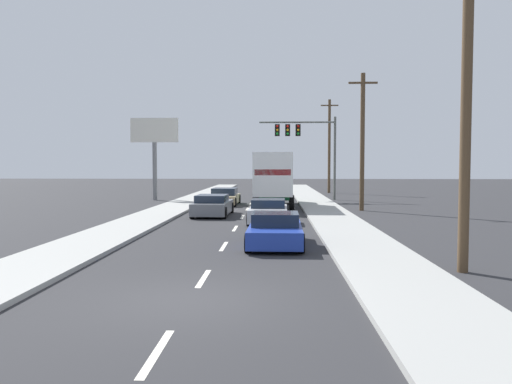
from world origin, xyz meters
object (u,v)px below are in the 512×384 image
car_tan (225,197)px  car_blue (275,231)px  traffic_signal_mast (300,136)px  utility_pole_mid (362,140)px  car_gray (213,206)px  car_silver (268,212)px  utility_pole_far (329,145)px  roadside_billboard (154,142)px  utility_pole_near (466,94)px  box_truck (274,177)px

car_tan → car_blue: size_ratio=1.07×
traffic_signal_mast → utility_pole_mid: size_ratio=0.80×
car_gray → car_silver: car_gray is taller
utility_pole_mid → utility_pole_far: (0.11, 20.23, 0.51)m
car_blue → utility_pole_mid: size_ratio=0.48×
utility_pole_far → car_blue: bearing=-99.2°
car_tan → roadside_billboard: bearing=142.9°
traffic_signal_mast → utility_pole_near: bearing=-84.0°
car_tan → box_truck: bearing=-29.9°
car_tan → traffic_signal_mast: 9.25m
box_truck → car_blue: (0.07, -16.15, -1.55)m
car_gray → utility_pole_mid: bearing=21.6°
utility_pole_near → roadside_billboard: 30.93m
box_truck → car_silver: (-0.27, -9.01, -1.53)m
car_blue → utility_pole_far: 34.94m
box_truck → utility_pole_near: bearing=-76.1°
utility_pole_mid → roadside_billboard: bearing=149.7°
car_tan → utility_pole_mid: 10.75m
car_tan → traffic_signal_mast: (5.71, 5.58, 4.68)m
car_blue → car_gray: bearing=108.7°
utility_pole_mid → car_silver: bearing=-130.3°
traffic_signal_mast → roadside_billboard: (-11.91, -0.89, -0.48)m
car_gray → car_blue: car_gray is taller
car_silver → roadside_billboard: 18.88m
car_tan → utility_pole_near: size_ratio=0.48×
car_gray → roadside_billboard: roadside_billboard is taller
roadside_billboard → utility_pole_mid: bearing=-30.3°
car_silver → traffic_signal_mast: traffic_signal_mast is taller
car_gray → utility_pole_mid: (8.98, 3.55, 3.86)m
utility_pole_near → roadside_billboard: bearing=118.7°
traffic_signal_mast → utility_pole_near: utility_pole_near is taller
car_tan → traffic_signal_mast: size_ratio=0.65×
car_blue → utility_pole_mid: bearing=68.7°
utility_pole_mid → box_truck: bearing=158.5°
car_tan → car_gray: size_ratio=0.99×
traffic_signal_mast → roadside_billboard: 11.95m
car_tan → box_truck: 4.40m
utility_pole_near → utility_pole_mid: bearing=88.6°
box_truck → car_blue: size_ratio=2.04×
car_gray → utility_pole_near: size_ratio=0.49×
car_gray → car_silver: bearing=-45.8°
car_gray → traffic_signal_mast: traffic_signal_mast is taller
utility_pole_near → car_blue: bearing=139.7°
car_blue → roadside_billboard: bearing=113.3°
traffic_signal_mast → roadside_billboard: traffic_signal_mast is taller
car_silver → car_blue: 7.15m
car_silver → utility_pole_mid: bearing=49.7°
car_gray → car_blue: (3.54, -10.43, -0.03)m
car_silver → utility_pole_far: (5.90, 27.07, 4.38)m
box_truck → car_blue: 16.23m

